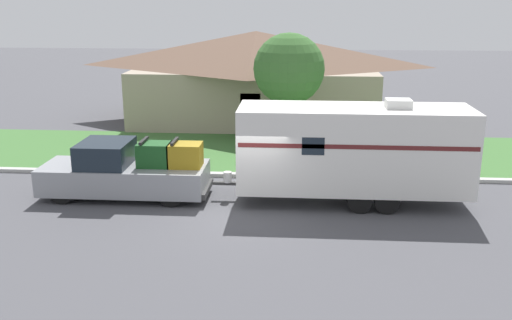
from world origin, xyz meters
The scene contains 8 objects.
ground_plane centered at (0.00, 0.00, 0.00)m, with size 120.00×120.00×0.00m, color #47474C.
curb_strip centered at (0.00, 3.75, 0.07)m, with size 80.00×0.30×0.14m.
lawn_strip centered at (0.00, 7.40, 0.01)m, with size 80.00×7.00×0.03m.
house_across_street centered at (-0.81, 14.51, 2.54)m, with size 13.89×8.24×4.90m.
pickup_truck centered at (-4.30, 1.25, 0.89)m, with size 5.74×2.08×2.04m.
travel_trailer centered at (3.40, 1.25, 1.86)m, with size 8.47×2.32×3.52m.
mailbox centered at (7.02, 4.74, 0.95)m, with size 0.48×0.20×1.23m.
tree_in_yard centered at (1.12, 7.81, 3.66)m, with size 3.10×3.10×5.22m.
Camera 1 is at (1.53, -17.06, 6.64)m, focal length 40.00 mm.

